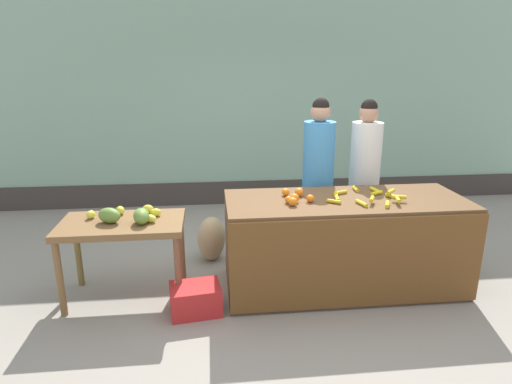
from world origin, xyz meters
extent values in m
plane|color=gray|center=(0.00, 0.00, 0.00)|extent=(24.00, 24.00, 0.00)
cube|color=#8CB299|center=(0.00, 2.89, 1.53)|extent=(9.27, 0.20, 3.06)
cube|color=#3F3833|center=(0.00, 2.78, 0.18)|extent=(9.27, 0.04, 0.36)
cube|color=brown|center=(0.55, 0.00, 0.45)|extent=(2.29, 0.89, 0.91)
cube|color=brown|center=(0.55, -0.46, 0.45)|extent=(2.29, 0.03, 0.85)
cube|color=brown|center=(-1.55, 0.00, 0.73)|extent=(1.11, 0.65, 0.06)
cylinder|color=brown|center=(-2.06, -0.28, 0.35)|extent=(0.06, 0.06, 0.70)
cylinder|color=brown|center=(-1.04, -0.28, 0.35)|extent=(0.06, 0.06, 0.70)
cylinder|color=brown|center=(-2.06, 0.28, 0.35)|extent=(0.06, 0.06, 0.70)
cylinder|color=brown|center=(-1.04, 0.28, 0.35)|extent=(0.06, 0.06, 0.70)
cylinder|color=gold|center=(0.85, -0.26, 0.93)|extent=(0.09, 0.15, 0.04)
cylinder|color=yellow|center=(0.90, 0.19, 0.93)|extent=(0.07, 0.16, 0.04)
cylinder|color=gold|center=(0.53, 0.15, 0.93)|extent=(0.15, 0.09, 0.04)
cylinder|color=gold|center=(0.72, 0.26, 0.93)|extent=(0.04, 0.14, 0.04)
cylinder|color=gold|center=(0.45, -0.02, 0.93)|extent=(0.06, 0.16, 0.04)
cylinder|color=gold|center=(0.62, -0.20, 0.93)|extent=(0.07, 0.16, 0.04)
cylinder|color=gold|center=(0.39, -0.12, 0.93)|extent=(0.13, 0.10, 0.04)
cylinder|color=gold|center=(1.00, -0.02, 0.93)|extent=(0.13, 0.13, 0.04)
cylinder|color=yellow|center=(0.48, 0.10, 0.93)|extent=(0.07, 0.14, 0.04)
cylinder|color=yellow|center=(0.88, 0.10, 0.93)|extent=(0.13, 0.09, 0.04)
cylinder|color=gold|center=(0.96, -0.21, 0.96)|extent=(0.07, 0.15, 0.04)
cylinder|color=gold|center=(1.00, -0.15, 0.96)|extent=(0.13, 0.07, 0.04)
cylinder|color=gold|center=(0.73, -0.18, 0.96)|extent=(0.09, 0.13, 0.04)
cylinder|color=gold|center=(0.99, 0.03, 0.96)|extent=(0.12, 0.12, 0.04)
sphere|color=orange|center=(0.18, -0.07, 0.94)|extent=(0.07, 0.07, 0.07)
sphere|color=orange|center=(-0.01, 0.16, 0.95)|extent=(0.08, 0.08, 0.08)
sphere|color=orange|center=(-0.03, -0.08, 0.94)|extent=(0.07, 0.07, 0.07)
sphere|color=orange|center=(0.00, -0.16, 0.95)|extent=(0.08, 0.08, 0.08)
sphere|color=orange|center=(0.12, 0.13, 0.95)|extent=(0.08, 0.08, 0.08)
sphere|color=orange|center=(0.04, -0.06, 0.95)|extent=(0.08, 0.08, 0.08)
ellipsoid|color=#D6D43C|center=(-1.60, 0.20, 0.80)|extent=(0.10, 0.12, 0.08)
ellipsoid|color=yellow|center=(-1.25, 0.11, 0.80)|extent=(0.12, 0.09, 0.08)
ellipsoid|color=yellow|center=(-1.34, 0.20, 0.80)|extent=(0.11, 0.08, 0.08)
ellipsoid|color=#D9D744|center=(-1.29, -0.05, 0.80)|extent=(0.14, 0.12, 0.07)
ellipsoid|color=yellow|center=(-1.84, 0.11, 0.80)|extent=(0.10, 0.11, 0.08)
ellipsoid|color=olive|center=(-1.65, -0.02, 0.83)|extent=(0.26, 0.23, 0.14)
ellipsoid|color=olive|center=(-1.36, -0.07, 0.83)|extent=(0.18, 0.24, 0.14)
cylinder|color=#33333D|center=(0.44, 0.70, 0.35)|extent=(0.29, 0.29, 0.70)
cylinder|color=#3F8CCC|center=(0.44, 0.70, 1.13)|extent=(0.34, 0.34, 0.85)
sphere|color=tan|center=(0.44, 0.70, 1.65)|extent=(0.21, 0.21, 0.21)
sphere|color=black|center=(0.44, 0.70, 1.72)|extent=(0.18, 0.18, 0.18)
cylinder|color=#33333D|center=(1.00, 0.78, 0.34)|extent=(0.29, 0.29, 0.69)
cylinder|color=white|center=(1.00, 0.78, 1.11)|extent=(0.34, 0.34, 0.84)
sphere|color=tan|center=(1.00, 0.78, 1.62)|extent=(0.21, 0.21, 0.21)
sphere|color=black|center=(1.00, 0.78, 1.69)|extent=(0.18, 0.18, 0.18)
cube|color=red|center=(-0.90, -0.35, 0.13)|extent=(0.48, 0.38, 0.26)
ellipsoid|color=tan|center=(-0.74, 0.74, 0.25)|extent=(0.42, 0.45, 0.51)
camera|label=1|loc=(-0.73, -3.82, 2.14)|focal=30.44mm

